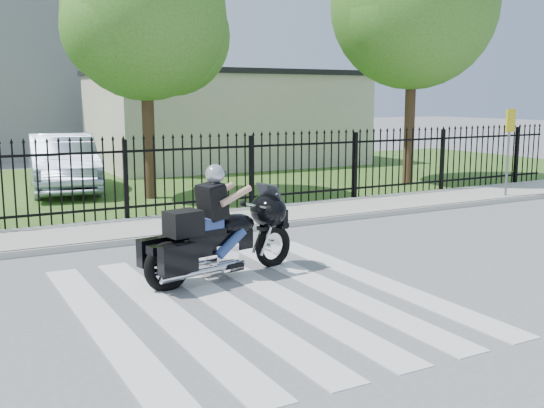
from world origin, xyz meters
TOP-DOWN VIEW (x-y plane):
  - ground at (0.00, 0.00)m, footprint 120.00×120.00m
  - crosswalk at (0.00, 0.00)m, footprint 5.00×5.50m
  - sidewalk at (0.00, 5.00)m, footprint 40.00×2.00m
  - curb at (0.00, 4.00)m, footprint 40.00×0.12m
  - grass_strip at (0.00, 12.00)m, footprint 40.00×12.00m
  - iron_fence at (0.00, 6.00)m, footprint 26.00×0.04m
  - tree_mid at (1.50, 9.00)m, footprint 4.20×4.20m
  - tree_right at (9.50, 8.00)m, footprint 5.00×5.00m
  - building_low at (7.00, 16.00)m, footprint 10.00×6.00m
  - building_low_roof at (7.00, 16.00)m, footprint 10.20×6.20m
  - motorcycle_rider at (0.02, 1.22)m, footprint 2.64×1.20m
  - parked_car at (-0.27, 11.45)m, footprint 2.30×5.12m
  - traffic_sign at (9.66, 4.29)m, footprint 0.48×0.18m

SIDE VIEW (x-z plane):
  - ground at x=0.00m, z-range 0.00..0.00m
  - crosswalk at x=0.00m, z-range 0.00..0.01m
  - grass_strip at x=0.00m, z-range 0.00..0.02m
  - sidewalk at x=0.00m, z-range 0.00..0.12m
  - curb at x=0.00m, z-range 0.00..0.12m
  - motorcycle_rider at x=0.02m, z-range -0.16..1.60m
  - parked_car at x=-0.27m, z-range 0.02..1.65m
  - iron_fence at x=0.00m, z-range 0.00..1.80m
  - traffic_sign at x=9.66m, z-range 0.60..2.87m
  - building_low at x=7.00m, z-range 0.00..3.50m
  - building_low_roof at x=7.00m, z-range 3.50..3.70m
  - tree_mid at x=1.50m, z-range 1.28..8.06m
  - tree_right at x=9.50m, z-range 1.44..9.34m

